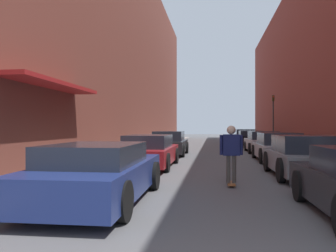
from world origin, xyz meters
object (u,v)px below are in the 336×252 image
at_px(parked_car_right_4, 250,139).
at_px(traffic_light, 273,115).
at_px(parked_car_left_0, 99,173).
at_px(skateboarder, 231,149).
at_px(parked_car_right_5, 245,137).
at_px(parked_car_right_2, 278,147).
at_px(parked_car_right_1, 303,157).
at_px(parked_car_left_1, 149,151).
at_px(parked_car_left_2, 169,144).
at_px(parked_car_right_3, 262,142).

xyz_separation_m(parked_car_right_4, traffic_light, (1.75, -0.01, 1.88)).
distance_m(parked_car_left_0, skateboarder, 3.73).
bearing_deg(parked_car_right_5, parked_car_right_2, -89.95).
bearing_deg(traffic_light, parked_car_right_1, -96.61).
xyz_separation_m(parked_car_right_2, parked_car_right_5, (-0.01, 15.99, 0.01)).
xyz_separation_m(parked_car_left_1, parked_car_right_1, (5.32, -1.84, 0.02)).
height_order(skateboarder, traffic_light, traffic_light).
relative_size(parked_car_left_0, parked_car_left_2, 1.15).
relative_size(parked_car_right_2, parked_car_right_4, 1.06).
relative_size(parked_car_right_1, skateboarder, 2.42).
xyz_separation_m(parked_car_left_1, parked_car_right_2, (5.47, 3.01, 0.01)).
relative_size(parked_car_left_0, parked_car_right_1, 1.18).
distance_m(parked_car_right_1, traffic_light, 15.77).
xyz_separation_m(parked_car_left_1, parked_car_right_4, (5.38, 13.72, 0.01)).
xyz_separation_m(parked_car_left_2, parked_car_right_3, (5.47, 2.59, -0.01)).
bearing_deg(parked_car_left_2, parked_car_left_0, -89.74).
xyz_separation_m(parked_car_left_2, parked_car_right_2, (5.44, -2.55, -0.01)).
bearing_deg(parked_car_left_1, parked_car_right_4, 68.60).
height_order(parked_car_right_3, skateboarder, skateboarder).
relative_size(parked_car_left_0, skateboarder, 2.87).
bearing_deg(parked_car_right_5, parked_car_right_3, -89.72).
height_order(parked_car_right_3, parked_car_right_4, parked_car_right_3).
distance_m(parked_car_left_1, traffic_light, 15.56).
bearing_deg(parked_car_right_4, parked_car_right_5, 89.10).
bearing_deg(parked_car_right_5, parked_car_right_1, -90.38).
bearing_deg(skateboarder, parked_car_right_5, 83.80).
height_order(parked_car_left_0, skateboarder, skateboarder).
bearing_deg(parked_car_right_5, traffic_light, -72.52).
bearing_deg(parked_car_right_1, parked_car_right_5, 89.62).
distance_m(parked_car_right_4, traffic_light, 2.57).
bearing_deg(parked_car_right_4, parked_car_right_2, -89.48).
bearing_deg(skateboarder, parked_car_right_1, 38.45).
height_order(parked_car_right_3, parked_car_right_5, parked_car_right_5).
xyz_separation_m(parked_car_right_1, parked_car_right_4, (0.05, 15.56, -0.01)).
bearing_deg(skateboarder, parked_car_left_0, -141.44).
bearing_deg(parked_car_right_5, parked_car_left_2, -111.98).
bearing_deg(parked_car_right_3, skateboarder, -102.00).
bearing_deg(parked_car_right_2, parked_car_left_2, 154.86).
height_order(parked_car_left_1, parked_car_right_1, parked_car_right_1).
bearing_deg(parked_car_left_0, parked_car_right_2, 59.15).
xyz_separation_m(parked_car_left_2, parked_car_right_1, (5.28, -7.40, -0.00)).
bearing_deg(skateboarder, traffic_light, 76.65).
distance_m(parked_car_left_2, parked_car_right_1, 9.10).
bearing_deg(parked_car_right_1, parked_car_left_0, -141.48).
bearing_deg(parked_car_left_1, parked_car_right_2, 28.80).
bearing_deg(parked_car_right_3, parked_car_right_1, -91.09).
xyz_separation_m(parked_car_right_1, parked_car_right_2, (0.15, 4.85, -0.01)).
xyz_separation_m(parked_car_right_1, traffic_light, (1.80, 15.55, 1.87)).
relative_size(parked_car_left_2, parked_car_right_3, 1.01).
height_order(parked_car_left_2, parked_car_right_3, parked_car_left_2).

